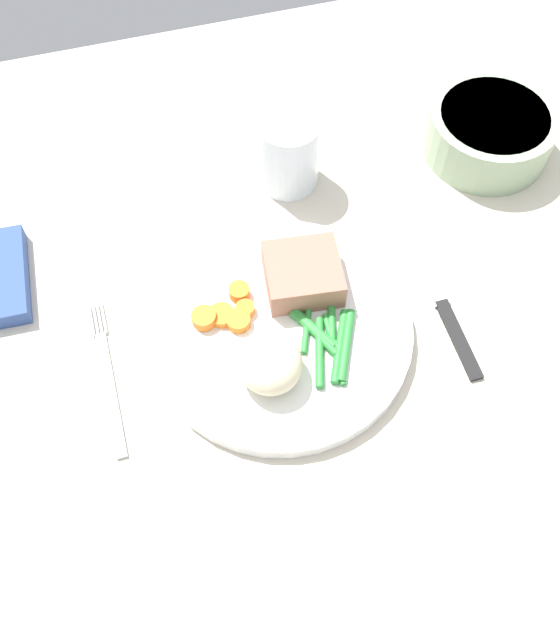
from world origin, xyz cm
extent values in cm
cube|color=beige|center=(0.00, 0.00, 1.00)|extent=(120.00, 90.00, 2.00)
cylinder|color=white|center=(3.79, -2.39, 2.80)|extent=(25.71, 25.71, 1.60)
cube|color=#A86B56|center=(7.26, 1.66, 5.22)|extent=(8.05, 7.72, 3.24)
ellipsoid|color=beige|center=(1.48, -7.02, 5.73)|extent=(6.01, 6.41, 4.26)
cylinder|color=orange|center=(0.10, -1.12, 4.10)|extent=(2.36, 2.36, 1.01)
cylinder|color=orange|center=(0.87, 1.99, 4.19)|extent=(2.06, 2.06, 1.18)
cylinder|color=orange|center=(-3.11, 0.25, 4.21)|extent=(2.38, 2.38, 1.23)
cylinder|color=orange|center=(-1.41, -0.02, 4.01)|extent=(2.54, 2.54, 0.82)
cylinder|color=orange|center=(0.96, 0.22, 4.08)|extent=(1.84, 1.84, 0.96)
cylinder|color=#2D8C38|center=(8.82, -2.93, 3.96)|extent=(2.79, 6.97, 0.72)
cylinder|color=#2D8C38|center=(6.48, -6.45, 4.01)|extent=(2.88, 7.11, 0.81)
cylinder|color=#2D8C38|center=(6.71, -4.27, 4.00)|extent=(3.22, 5.84, 0.80)
cylinder|color=#2D8C38|center=(6.69, -3.71, 4.02)|extent=(3.42, 5.49, 0.84)
cylinder|color=#2D8C38|center=(8.52, -6.32, 4.01)|extent=(4.06, 7.36, 0.82)
cylinder|color=#2D8C38|center=(6.88, -4.14, 4.00)|extent=(4.01, 5.54, 0.80)
cylinder|color=#2D8C38|center=(7.94, -6.39, 3.91)|extent=(1.21, 7.60, 0.62)
cylinder|color=#2D8C38|center=(9.10, -6.43, 4.05)|extent=(4.07, 7.27, 0.90)
cylinder|color=#2D8C38|center=(6.20, -3.30, 3.92)|extent=(2.87, 5.78, 0.63)
cube|color=silver|center=(-13.19, -4.39, 2.20)|extent=(1.00, 13.00, 0.40)
cube|color=silver|center=(-13.79, 3.91, 2.20)|extent=(0.24, 3.60, 0.40)
cube|color=silver|center=(-13.39, 3.91, 2.20)|extent=(0.24, 3.60, 0.40)
cube|color=silver|center=(-12.99, 3.91, 2.20)|extent=(0.24, 3.60, 0.40)
cube|color=silver|center=(-12.59, 3.91, 2.20)|extent=(0.24, 3.60, 0.40)
cube|color=black|center=(20.31, -7.89, 2.20)|extent=(1.30, 9.00, 0.64)
cube|color=silver|center=(20.31, 2.11, 2.20)|extent=(1.70, 12.00, 0.40)
cylinder|color=silver|center=(10.06, 16.52, 6.21)|extent=(6.73, 6.73, 8.42)
cylinder|color=silver|center=(10.06, 16.52, 4.59)|extent=(6.19, 6.19, 5.19)
cylinder|color=#99B28C|center=(33.01, 14.52, 4.74)|extent=(14.06, 14.06, 5.48)
cylinder|color=beige|center=(33.01, 14.52, 5.97)|extent=(11.95, 11.95, 3.01)
camera|label=1|loc=(-5.36, -34.73, 62.38)|focal=39.52mm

